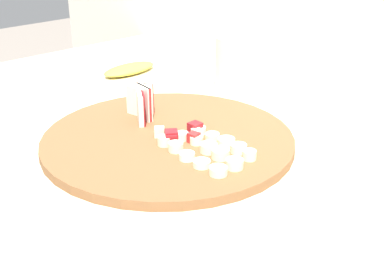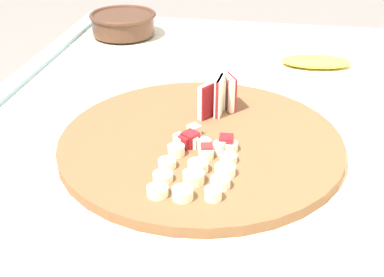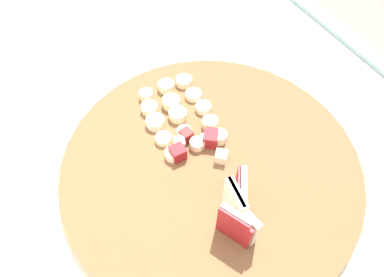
{
  "view_description": "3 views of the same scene",
  "coord_description": "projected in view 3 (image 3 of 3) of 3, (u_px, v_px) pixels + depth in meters",
  "views": [
    {
      "loc": [
        0.63,
        -0.55,
        1.32
      ],
      "look_at": [
        -0.0,
        0.01,
        0.93
      ],
      "focal_mm": 49.74,
      "sensor_mm": 36.0,
      "label": 1
    },
    {
      "loc": [
        0.67,
        0.09,
        1.33
      ],
      "look_at": [
        -0.02,
        -0.03,
        0.94
      ],
      "focal_mm": 49.3,
      "sensor_mm": 36.0,
      "label": 2
    },
    {
      "loc": [
        -0.27,
        0.12,
        1.34
      ],
      "look_at": [
        -0.01,
        0.0,
        0.96
      ],
      "focal_mm": 30.45,
      "sensor_mm": 36.0,
      "label": 3
    }
  ],
  "objects": [
    {
      "name": "tiled_countertop",
      "position": [
        190.0,
        244.0,
        0.88
      ],
      "size": [
        1.45,
        0.88,
        0.92
      ],
      "color": "beige",
      "rests_on": "ground"
    },
    {
      "name": "cutting_board",
      "position": [
        210.0,
        161.0,
        0.49
      ],
      "size": [
        0.45,
        0.45,
        0.02
      ],
      "primitive_type": "cylinder",
      "color": "brown",
      "rests_on": "tiled_countertop"
    },
    {
      "name": "apple_wedge_fan",
      "position": [
        237.0,
        210.0,
        0.4
      ],
      "size": [
        0.08,
        0.06,
        0.07
      ],
      "color": "maroon",
      "rests_on": "cutting_board"
    },
    {
      "name": "apple_dice_pile",
      "position": [
        199.0,
        143.0,
        0.49
      ],
      "size": [
        0.08,
        0.08,
        0.02
      ],
      "color": "beige",
      "rests_on": "cutting_board"
    },
    {
      "name": "banana_slice_rows",
      "position": [
        178.0,
        113.0,
        0.53
      ],
      "size": [
        0.16,
        0.11,
        0.02
      ],
      "color": "beige",
      "rests_on": "cutting_board"
    }
  ]
}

